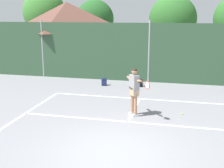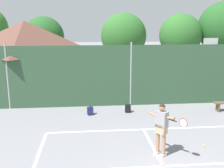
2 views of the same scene
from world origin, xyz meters
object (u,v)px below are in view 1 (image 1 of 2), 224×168
Objects in this scene: tennis_player at (134,88)px; tennis_ball at (182,114)px; backpack_black at (140,83)px; backpack_navy at (104,82)px.

tennis_player is 28.10× the size of tennis_ball.
tennis_ball is at bearing -61.47° from backpack_black.
backpack_navy and backpack_black have the same top height.
tennis_ball is at bearing -43.16° from backpack_navy.
tennis_player is at bearing -84.69° from backpack_black.
tennis_player reaches higher than tennis_ball.
backpack_navy is at bearing -173.85° from backpack_black.
tennis_player is 4.01× the size of backpack_navy.
tennis_ball is at bearing 16.08° from tennis_player.
backpack_black is at bearing 6.15° from backpack_navy.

